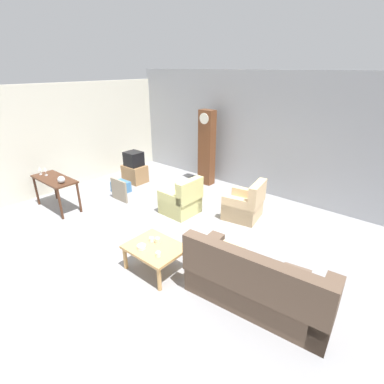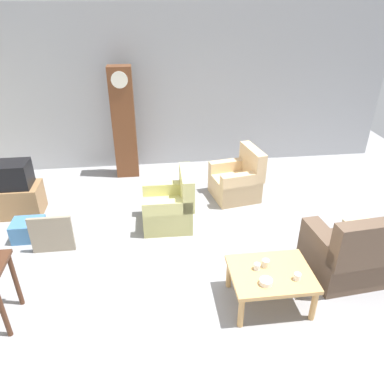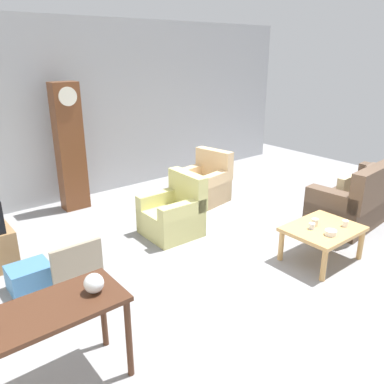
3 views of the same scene
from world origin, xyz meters
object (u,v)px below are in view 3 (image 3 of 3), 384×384
armchair_olive_near (173,215)px  framed_picture_leaning (78,268)px  glass_dome_cloche (94,283)px  cup_white_porcelain (345,223)px  console_table_dark (42,324)px  cup_cream_tall (315,222)px  couch_floral (363,198)px  storage_box_blue (30,277)px  cup_blue_rimmed (312,226)px  coffee_table_wood (323,232)px  armchair_olive_far (205,185)px  bowl_white_stacked (331,233)px  grandfather_clock (70,148)px

armchair_olive_near → framed_picture_leaning: size_ratio=1.53×
glass_dome_cloche → cup_white_porcelain: 3.44m
console_table_dark → cup_white_porcelain: 3.86m
armchair_olive_near → cup_cream_tall: armchair_olive_near is taller
couch_floral → framed_picture_leaning: couch_floral is taller
framed_picture_leaning → cup_white_porcelain: framed_picture_leaning is taller
framed_picture_leaning → cup_cream_tall: bearing=-24.3°
framed_picture_leaning → storage_box_blue: framed_picture_leaning is taller
couch_floral → glass_dome_cloche: bearing=-176.3°
couch_floral → cup_blue_rimmed: size_ratio=28.05×
coffee_table_wood → console_table_dark: console_table_dark is taller
coffee_table_wood → storage_box_blue: coffee_table_wood is taller
couch_floral → armchair_olive_far: 2.72m
storage_box_blue → bowl_white_stacked: size_ratio=3.22×
coffee_table_wood → bowl_white_stacked: bearing=-123.6°
storage_box_blue → cup_white_porcelain: 3.99m
armchair_olive_near → grandfather_clock: bearing=110.9°
armchair_olive_near → cup_cream_tall: 2.04m
cup_white_porcelain → cup_cream_tall: 0.39m
armchair_olive_near → coffee_table_wood: size_ratio=0.96×
grandfather_clock → cup_white_porcelain: size_ratio=26.71×
armchair_olive_near → cup_cream_tall: (1.02, -1.76, 0.21)m
framed_picture_leaning → cup_blue_rimmed: framed_picture_leaning is taller
coffee_table_wood → cup_blue_rimmed: cup_blue_rimmed is taller
couch_floral → cup_white_porcelain: size_ratio=26.71×
armchair_olive_near → cup_blue_rimmed: (0.91, -1.79, 0.20)m
glass_dome_cloche → cup_cream_tall: (3.12, 0.04, -0.36)m
grandfather_clock → cup_white_porcelain: (2.05, -3.96, -0.58)m
armchair_olive_far → cup_blue_rimmed: armchair_olive_far is taller
cup_white_porcelain → glass_dome_cloche: bearing=176.2°
grandfather_clock → cup_blue_rimmed: grandfather_clock is taller
cup_blue_rimmed → cup_cream_tall: (0.11, 0.04, 0.01)m
cup_white_porcelain → cup_cream_tall: size_ratio=0.86×
armchair_olive_near → cup_blue_rimmed: bearing=-63.1°
armchair_olive_near → glass_dome_cloche: size_ratio=5.61×
armchair_olive_near → armchair_olive_far: (1.28, 0.77, 0.00)m
console_table_dark → framed_picture_leaning: (0.79, 1.25, -0.39)m
framed_picture_leaning → coffee_table_wood: bearing=-25.7°
framed_picture_leaning → cup_blue_rimmed: 2.95m
armchair_olive_near → cup_cream_tall: size_ratio=9.70×
cup_cream_tall → couch_floral: bearing=8.8°
armchair_olive_far → storage_box_blue: (-3.46, -0.90, -0.16)m
couch_floral → armchair_olive_far: (-1.52, 2.25, -0.05)m
glass_dome_cloche → bowl_white_stacked: glass_dome_cloche is taller
couch_floral → console_table_dark: (-5.33, -0.29, 0.33)m
storage_box_blue → grandfather_clock: bearing=55.1°
armchair_olive_near → armchair_olive_far: 1.49m
cup_cream_tall → bowl_white_stacked: size_ratio=0.65×
console_table_dark → cup_cream_tall: (3.55, 0.01, -0.16)m
armchair_olive_far → glass_dome_cloche: 4.27m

